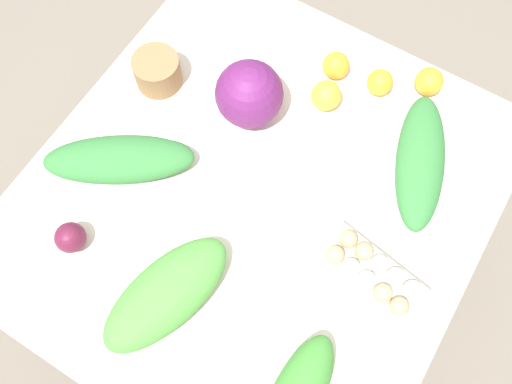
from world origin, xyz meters
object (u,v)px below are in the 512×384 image
(greens_bunch_dandelion, at_px, (166,294))
(orange_1, at_px, (326,96))
(beet_root, at_px, (70,238))
(orange_2, at_px, (336,66))
(egg_carton, at_px, (371,275))
(orange_3, at_px, (429,82))
(orange_0, at_px, (380,82))
(greens_bunch_chard, at_px, (119,159))
(paper_bag, at_px, (157,71))
(greens_bunch_scallion, at_px, (420,161))
(cabbage_purple, at_px, (249,94))

(greens_bunch_dandelion, distance_m, orange_1, 0.66)
(beet_root, distance_m, orange_2, 0.82)
(egg_carton, xyz_separation_m, orange_2, (0.47, 0.34, -0.01))
(orange_3, bearing_deg, orange_0, 121.79)
(greens_bunch_chard, distance_m, orange_0, 0.71)
(paper_bag, bearing_deg, greens_bunch_dandelion, -142.76)
(greens_bunch_dandelion, height_order, orange_2, greens_bunch_dandelion)
(greens_bunch_dandelion, xyz_separation_m, orange_2, (0.75, -0.03, -0.01))
(orange_0, height_order, orange_2, orange_2)
(greens_bunch_chard, xyz_separation_m, orange_0, (0.55, -0.46, -0.00))
(greens_bunch_scallion, relative_size, greens_bunch_chard, 1.00)
(cabbage_purple, xyz_separation_m, beet_root, (-0.53, 0.17, -0.05))
(paper_bag, relative_size, beet_root, 1.69)
(orange_1, xyz_separation_m, orange_2, (0.10, 0.02, -0.00))
(paper_bag, height_order, orange_0, paper_bag)
(greens_bunch_scallion, height_order, orange_3, greens_bunch_scallion)
(egg_carton, height_order, orange_1, egg_carton)
(cabbage_purple, distance_m, beet_root, 0.56)
(orange_2, bearing_deg, greens_bunch_dandelion, 177.59)
(greens_bunch_dandelion, relative_size, orange_3, 4.52)
(egg_carton, relative_size, greens_bunch_dandelion, 0.81)
(paper_bag, distance_m, orange_1, 0.46)
(orange_0, bearing_deg, orange_2, 96.85)
(paper_bag, height_order, greens_bunch_chard, paper_bag)
(cabbage_purple, xyz_separation_m, orange_3, (0.31, -0.37, -0.05))
(greens_bunch_scallion, distance_m, orange_2, 0.35)
(orange_1, bearing_deg, paper_bag, 112.15)
(beet_root, relative_size, orange_2, 1.01)
(egg_carton, distance_m, greens_bunch_scallion, 0.33)
(greens_bunch_dandelion, xyz_separation_m, orange_3, (0.84, -0.27, -0.01))
(paper_bag, relative_size, orange_3, 1.66)
(orange_2, bearing_deg, beet_root, 158.01)
(greens_bunch_dandelion, bearing_deg, paper_bag, 37.24)
(paper_bag, height_order, orange_1, paper_bag)
(orange_3, bearing_deg, orange_2, 109.52)
(egg_carton, bearing_deg, greens_bunch_scallion, -75.61)
(greens_bunch_dandelion, relative_size, greens_bunch_scallion, 0.90)
(egg_carton, xyz_separation_m, beet_root, (-0.29, 0.65, -0.01))
(beet_root, bearing_deg, orange_0, -29.18)
(greens_bunch_scallion, bearing_deg, cabbage_purple, 100.35)
(cabbage_purple, xyz_separation_m, egg_carton, (-0.24, -0.48, -0.04))
(greens_bunch_scallion, bearing_deg, orange_2, 65.71)
(orange_0, distance_m, orange_3, 0.13)
(greens_bunch_dandelion, distance_m, beet_root, 0.28)
(orange_3, bearing_deg, beet_root, 147.19)
(paper_bag, relative_size, orange_1, 1.56)
(egg_carton, distance_m, paper_bag, 0.77)
(egg_carton, distance_m, greens_bunch_dandelion, 0.47)
(paper_bag, bearing_deg, greens_bunch_scallion, -79.92)
(greens_bunch_scallion, distance_m, greens_bunch_chard, 0.76)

